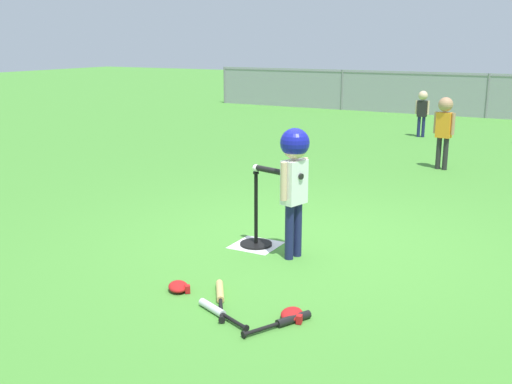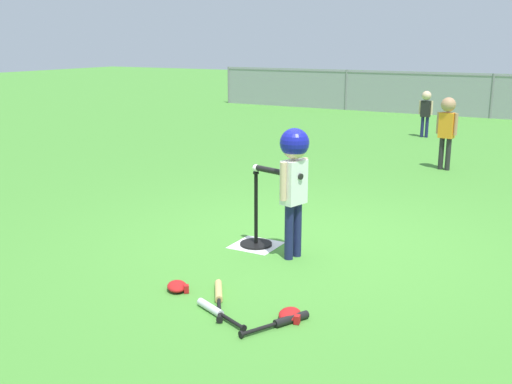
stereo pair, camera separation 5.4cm
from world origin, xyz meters
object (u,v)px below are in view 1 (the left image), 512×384
at_px(spare_bat_silver, 217,311).
at_px(batter_child, 294,166).
at_px(glove_near_bats, 179,287).
at_px(baseball_on_tee, 256,168).
at_px(fielder_near_left, 444,123).
at_px(spare_bat_black, 287,321).
at_px(batting_tee, 256,233).
at_px(spare_bat_wood, 220,295).
at_px(fielder_near_right, 422,107).
at_px(glove_by_plate, 292,314).

bearing_deg(spare_bat_silver, batter_child, 91.42).
relative_size(spare_bat_silver, glove_near_bats, 2.02).
height_order(batter_child, glove_near_bats, batter_child).
bearing_deg(spare_bat_silver, baseball_on_tee, 108.25).
height_order(fielder_near_left, spare_bat_black, fielder_near_left).
distance_m(fielder_near_left, spare_bat_silver, 6.17).
relative_size(batting_tee, batter_child, 0.61).
distance_m(baseball_on_tee, batter_child, 0.49).
xyz_separation_m(baseball_on_tee, batter_child, (0.46, -0.13, 0.08)).
height_order(baseball_on_tee, fielder_near_left, fielder_near_left).
relative_size(spare_bat_wood, glove_near_bats, 2.25).
relative_size(fielder_near_left, glove_near_bats, 4.18).
bearing_deg(glove_near_bats, batter_child, 67.76).
distance_m(fielder_near_left, spare_bat_black, 6.07).
bearing_deg(batter_child, spare_bat_black, -66.21).
xyz_separation_m(batting_tee, fielder_near_right, (-0.30, 7.73, 0.49)).
relative_size(spare_bat_black, glove_by_plate, 2.20).
bearing_deg(spare_bat_silver, fielder_near_right, 94.96).
bearing_deg(glove_near_bats, baseball_on_tee, 89.47).
bearing_deg(batting_tee, fielder_near_left, 80.11).
bearing_deg(spare_bat_black, spare_bat_wood, 166.50).
height_order(batter_child, glove_by_plate, batter_child).
relative_size(fielder_near_right, spare_bat_black, 1.77).
xyz_separation_m(spare_bat_silver, spare_bat_black, (0.53, 0.10, 0.00)).
height_order(spare_bat_wood, glove_near_bats, glove_near_bats).
bearing_deg(glove_by_plate, spare_bat_black, -86.05).
bearing_deg(fielder_near_left, batter_child, -94.10).
relative_size(batting_tee, fielder_near_right, 0.78).
relative_size(baseball_on_tee, fielder_near_right, 0.08).
relative_size(batter_child, glove_near_bats, 4.52).
height_order(baseball_on_tee, glove_near_bats, baseball_on_tee).
relative_size(fielder_near_left, spare_bat_black, 2.09).
distance_m(batter_child, fielder_near_left, 4.75).
height_order(spare_bat_silver, spare_bat_black, same).
bearing_deg(baseball_on_tee, spare_bat_silver, -71.75).
xyz_separation_m(batting_tee, spare_bat_black, (1.03, -1.41, -0.10)).
bearing_deg(spare_bat_black, batting_tee, 126.11).
bearing_deg(glove_by_plate, fielder_near_right, 98.36).
bearing_deg(spare_bat_black, batter_child, 113.79).
xyz_separation_m(batting_tee, spare_bat_wood, (0.37, -1.25, -0.10)).
relative_size(spare_bat_wood, glove_by_plate, 2.47).
relative_size(baseball_on_tee, glove_by_plate, 0.30).
bearing_deg(baseball_on_tee, spare_bat_black, -53.89).
distance_m(batter_child, spare_bat_black, 1.64).
height_order(baseball_on_tee, spare_bat_wood, baseball_on_tee).
relative_size(spare_bat_silver, spare_bat_wood, 0.90).
distance_m(baseball_on_tee, glove_by_plate, 1.82).
relative_size(batter_child, fielder_near_left, 1.08).
height_order(baseball_on_tee, fielder_near_right, fielder_near_right).
height_order(baseball_on_tee, spare_bat_silver, baseball_on_tee).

